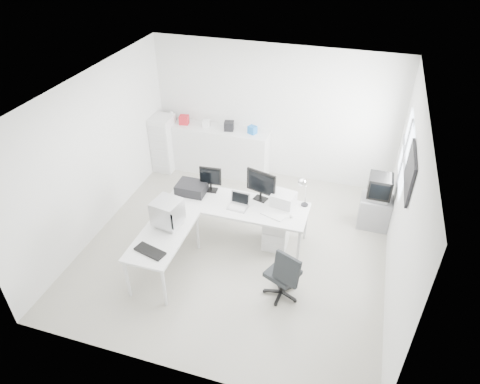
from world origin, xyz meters
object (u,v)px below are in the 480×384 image
(lcd_monitor_small, at_px, (211,179))
(laser_printer, at_px, (283,199))
(crt_tv, at_px, (380,188))
(filing_cabinet, at_px, (164,143))
(drawer_pedestal, at_px, (277,230))
(tv_cabinet, at_px, (374,212))
(side_desk, at_px, (165,253))
(lcd_monitor_large, at_px, (261,186))
(main_desk, at_px, (237,221))
(office_chair, at_px, (283,271))
(inkjet_printer, at_px, (192,188))
(sideboard, at_px, (221,151))
(crt_monitor, at_px, (167,212))
(laptop, at_px, (238,203))

(lcd_monitor_small, bearing_deg, laser_printer, -5.96)
(crt_tv, distance_m, filing_cabinet, 4.56)
(crt_tv, xyz_separation_m, filing_cabinet, (-4.50, 0.73, -0.21))
(drawer_pedestal, relative_size, tv_cabinet, 1.01)
(tv_cabinet, bearing_deg, filing_cabinet, 170.77)
(drawer_pedestal, bearing_deg, filing_cabinet, 148.75)
(side_desk, distance_m, lcd_monitor_small, 1.51)
(laser_printer, distance_m, crt_tv, 1.76)
(lcd_monitor_large, bearing_deg, main_desk, -128.69)
(side_desk, distance_m, drawer_pedestal, 1.93)
(office_chair, relative_size, crt_tv, 1.91)
(lcd_monitor_large, bearing_deg, filing_cabinet, 164.32)
(drawer_pedestal, relative_size, inkjet_printer, 1.20)
(lcd_monitor_large, distance_m, sideboard, 2.31)
(inkjet_printer, relative_size, laser_printer, 1.33)
(main_desk, bearing_deg, crt_monitor, -135.00)
(laptop, relative_size, crt_tv, 0.63)
(side_desk, xyz_separation_m, sideboard, (-0.16, 3.15, 0.14))
(main_desk, bearing_deg, crt_tv, 25.62)
(crt_monitor, distance_m, crt_tv, 3.69)
(lcd_monitor_large, xyz_separation_m, laptop, (-0.30, -0.35, -0.18))
(side_desk, bearing_deg, inkjet_printer, 90.00)
(inkjet_printer, relative_size, crt_monitor, 0.98)
(filing_cabinet, bearing_deg, drawer_pedestal, -31.25)
(laser_printer, height_order, tv_cabinet, laser_printer)
(inkjet_printer, height_order, sideboard, sideboard)
(side_desk, height_order, sideboard, sideboard)
(side_desk, distance_m, crt_monitor, 0.68)
(lcd_monitor_small, bearing_deg, crt_monitor, -109.89)
(side_desk, relative_size, sideboard, 0.68)
(tv_cabinet, relative_size, sideboard, 0.29)
(lcd_monitor_small, bearing_deg, side_desk, -107.17)
(sideboard, bearing_deg, crt_monitor, -86.90)
(laptop, distance_m, office_chair, 1.42)
(office_chair, xyz_separation_m, filing_cabinet, (-3.26, 2.87, 0.14))
(side_desk, relative_size, lcd_monitor_small, 2.91)
(filing_cabinet, bearing_deg, side_desk, -64.85)
(tv_cabinet, bearing_deg, side_desk, -144.97)
(drawer_pedestal, distance_m, tv_cabinet, 1.89)
(crt_monitor, bearing_deg, laptop, 49.29)
(laser_printer, xyz_separation_m, crt_monitor, (-1.60, -1.07, 0.15))
(inkjet_printer, height_order, lcd_monitor_large, lcd_monitor_large)
(laptop, bearing_deg, tv_cabinet, 33.05)
(side_desk, distance_m, filing_cabinet, 3.24)
(drawer_pedestal, bearing_deg, lcd_monitor_small, 170.91)
(lcd_monitor_large, xyz_separation_m, crt_monitor, (-1.20, -1.10, -0.02))
(lcd_monitor_large, relative_size, sideboard, 0.27)
(side_desk, xyz_separation_m, drawer_pedestal, (1.55, 1.15, -0.08))
(filing_cabinet, bearing_deg, sideboard, 10.44)
(inkjet_printer, height_order, laser_printer, laser_printer)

